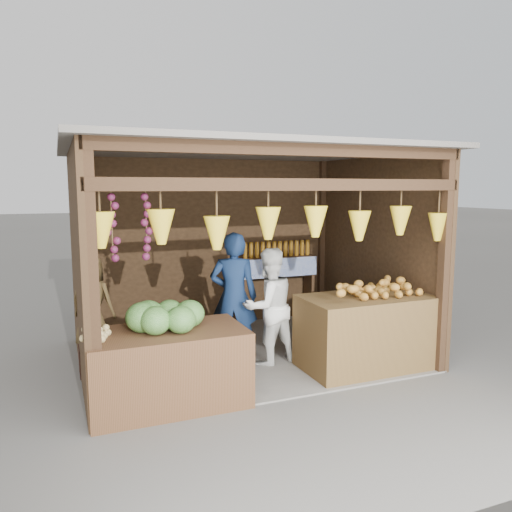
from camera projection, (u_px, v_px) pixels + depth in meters
The scene contains 12 objects.
ground at pixel (244, 354), 6.54m from camera, with size 80.00×80.00×0.00m, color #514F49.
stall_structure at pixel (242, 228), 6.26m from camera, with size 4.30×3.30×2.66m.
back_shelf at pixel (277, 269), 7.99m from camera, with size 1.25×0.32×1.32m.
counter_left at pixel (168, 368), 4.99m from camera, with size 1.55×0.85×0.76m, color #462D17.
counter_right at pixel (367, 332), 6.00m from camera, with size 1.58×0.85×0.89m, color #4F371A.
stool at pixel (95, 360), 5.86m from camera, with size 0.35×0.35×0.33m, color black.
man_standing at pixel (234, 297), 6.24m from camera, with size 0.59×0.39×1.63m, color #14274B.
woman_standing at pixel (269, 306), 6.13m from camera, with size 0.70×0.55×1.44m, color white.
vendor_seated at pixel (92, 302), 5.77m from camera, with size 0.52×0.34×1.06m, color brown.
melon_pile at pixel (163, 315), 4.93m from camera, with size 1.00×0.50×0.32m, color #1A4A13, non-canonical shape.
tanfruit_pile at pixel (96, 333), 4.64m from camera, with size 0.34×0.40×0.13m, color #A27A4A, non-canonical shape.
mango_pile at pixel (368, 287), 5.95m from camera, with size 1.40×0.64×0.22m, color #CE491B, non-canonical shape.
Camera 1 is at (-2.20, -5.91, 2.17)m, focal length 35.00 mm.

